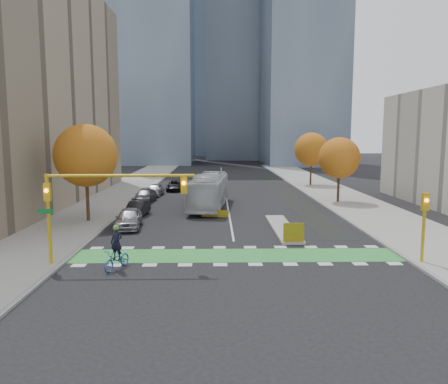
{
  "coord_description": "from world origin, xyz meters",
  "views": [
    {
      "loc": [
        -1.27,
        -24.43,
        7.32
      ],
      "look_at": [
        -0.61,
        8.49,
        3.0
      ],
      "focal_mm": 35.0,
      "sensor_mm": 36.0,
      "label": 1
    }
  ],
  "objects_px": {
    "parked_car_a": "(129,218)",
    "parked_car_d": "(176,186)",
    "bus": "(209,191)",
    "parked_car_e": "(155,190)",
    "traffic_signal_west": "(94,195)",
    "tree_east_near": "(339,158)",
    "cyclist": "(117,255)",
    "traffic_signal_east": "(424,217)",
    "hazard_board": "(294,232)",
    "tree_east_far": "(311,149)",
    "parked_car_b": "(137,209)",
    "tree_west": "(86,156)",
    "parked_car_c": "(145,196)"
  },
  "relations": [
    {
      "from": "hazard_board",
      "to": "traffic_signal_east",
      "type": "xyz_separation_m",
      "value": [
        6.5,
        -4.71,
        1.93
      ]
    },
    {
      "from": "tree_west",
      "to": "parked_car_b",
      "type": "distance_m",
      "value": 6.64
    },
    {
      "from": "tree_east_far",
      "to": "traffic_signal_west",
      "type": "xyz_separation_m",
      "value": [
        -20.43,
        -38.51,
        -1.21
      ]
    },
    {
      "from": "tree_west",
      "to": "traffic_signal_east",
      "type": "xyz_separation_m",
      "value": [
        22.5,
        -12.51,
        -2.88
      ]
    },
    {
      "from": "parked_car_c",
      "to": "parked_car_e",
      "type": "xyz_separation_m",
      "value": [
        0.43,
        5.0,
        0.04
      ]
    },
    {
      "from": "parked_car_a",
      "to": "cyclist",
      "type": "bearing_deg",
      "value": -86.9
    },
    {
      "from": "hazard_board",
      "to": "parked_car_d",
      "type": "height_order",
      "value": "hazard_board"
    },
    {
      "from": "traffic_signal_east",
      "to": "parked_car_c",
      "type": "xyz_separation_m",
      "value": [
        -19.5,
        23.42,
        -2.04
      ]
    },
    {
      "from": "tree_west",
      "to": "parked_car_c",
      "type": "relative_size",
      "value": 1.71
    },
    {
      "from": "parked_car_a",
      "to": "parked_car_d",
      "type": "relative_size",
      "value": 0.96
    },
    {
      "from": "hazard_board",
      "to": "tree_west",
      "type": "xyz_separation_m",
      "value": [
        -16.0,
        7.8,
        4.82
      ]
    },
    {
      "from": "tree_west",
      "to": "parked_car_e",
      "type": "relative_size",
      "value": 1.91
    },
    {
      "from": "traffic_signal_east",
      "to": "bus",
      "type": "distance_m",
      "value": 23.35
    },
    {
      "from": "parked_car_b",
      "to": "parked_car_d",
      "type": "bearing_deg",
      "value": 90.57
    },
    {
      "from": "tree_west",
      "to": "cyclist",
      "type": "height_order",
      "value": "tree_west"
    },
    {
      "from": "traffic_signal_east",
      "to": "parked_car_a",
      "type": "relative_size",
      "value": 0.88
    },
    {
      "from": "hazard_board",
      "to": "traffic_signal_east",
      "type": "distance_m",
      "value": 8.26
    },
    {
      "from": "cyclist",
      "to": "parked_car_c",
      "type": "height_order",
      "value": "cyclist"
    },
    {
      "from": "traffic_signal_east",
      "to": "cyclist",
      "type": "relative_size",
      "value": 1.64
    },
    {
      "from": "parked_car_d",
      "to": "hazard_board",
      "type": "bearing_deg",
      "value": -70.43
    },
    {
      "from": "tree_east_near",
      "to": "parked_car_d",
      "type": "xyz_separation_m",
      "value": [
        -18.5,
        10.92,
        -4.19
      ]
    },
    {
      "from": "tree_east_near",
      "to": "hazard_board",
      "type": "bearing_deg",
      "value": -114.2
    },
    {
      "from": "tree_west",
      "to": "tree_east_near",
      "type": "xyz_separation_m",
      "value": [
        24.0,
        10.0,
        -0.75
      ]
    },
    {
      "from": "tree_east_near",
      "to": "cyclist",
      "type": "distance_m",
      "value": 30.02
    },
    {
      "from": "bus",
      "to": "parked_car_e",
      "type": "bearing_deg",
      "value": 133.46
    },
    {
      "from": "traffic_signal_east",
      "to": "parked_car_e",
      "type": "height_order",
      "value": "traffic_signal_east"
    },
    {
      "from": "tree_west",
      "to": "traffic_signal_east",
      "type": "height_order",
      "value": "tree_west"
    },
    {
      "from": "parked_car_c",
      "to": "tree_west",
      "type": "bearing_deg",
      "value": -100.34
    },
    {
      "from": "hazard_board",
      "to": "parked_car_b",
      "type": "bearing_deg",
      "value": 140.06
    },
    {
      "from": "traffic_signal_east",
      "to": "parked_car_d",
      "type": "distance_m",
      "value": 37.56
    },
    {
      "from": "traffic_signal_west",
      "to": "cyclist",
      "type": "height_order",
      "value": "traffic_signal_west"
    },
    {
      "from": "parked_car_b",
      "to": "cyclist",
      "type": "bearing_deg",
      "value": -77.54
    },
    {
      "from": "tree_east_far",
      "to": "traffic_signal_west",
      "type": "relative_size",
      "value": 0.9
    },
    {
      "from": "parked_car_a",
      "to": "parked_car_c",
      "type": "relative_size",
      "value": 0.97
    },
    {
      "from": "tree_east_far",
      "to": "parked_car_e",
      "type": "height_order",
      "value": "tree_east_far"
    },
    {
      "from": "parked_car_d",
      "to": "parked_car_c",
      "type": "bearing_deg",
      "value": -104.55
    },
    {
      "from": "traffic_signal_west",
      "to": "parked_car_a",
      "type": "relative_size",
      "value": 1.83
    },
    {
      "from": "hazard_board",
      "to": "tree_east_near",
      "type": "distance_m",
      "value": 19.93
    },
    {
      "from": "hazard_board",
      "to": "traffic_signal_east",
      "type": "bearing_deg",
      "value": -35.92
    },
    {
      "from": "tree_east_near",
      "to": "traffic_signal_east",
      "type": "height_order",
      "value": "tree_east_near"
    },
    {
      "from": "tree_east_near",
      "to": "parked_car_b",
      "type": "relative_size",
      "value": 1.69
    },
    {
      "from": "traffic_signal_east",
      "to": "parked_car_b",
      "type": "bearing_deg",
      "value": 141.4
    },
    {
      "from": "cyclist",
      "to": "traffic_signal_west",
      "type": "bearing_deg",
      "value": 175.44
    },
    {
      "from": "cyclist",
      "to": "bus",
      "type": "height_order",
      "value": "bus"
    },
    {
      "from": "tree_east_near",
      "to": "parked_car_e",
      "type": "xyz_separation_m",
      "value": [
        -20.57,
        5.92,
        -4.13
      ]
    },
    {
      "from": "tree_east_near",
      "to": "parked_car_a",
      "type": "distance_m",
      "value": 24.0
    },
    {
      "from": "hazard_board",
      "to": "bus",
      "type": "relative_size",
      "value": 0.11
    },
    {
      "from": "tree_west",
      "to": "parked_car_c",
      "type": "bearing_deg",
      "value": 74.63
    },
    {
      "from": "hazard_board",
      "to": "parked_car_b",
      "type": "distance_m",
      "value": 16.1
    },
    {
      "from": "cyclist",
      "to": "bus",
      "type": "xyz_separation_m",
      "value": [
        4.74,
        20.42,
        0.87
      ]
    }
  ]
}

